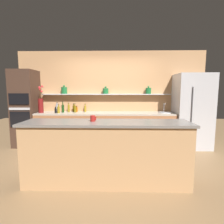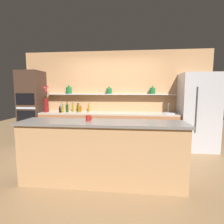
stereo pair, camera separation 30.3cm
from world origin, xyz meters
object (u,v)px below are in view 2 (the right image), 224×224
Objects in this scene: bottle_sauce_6 at (60,110)px; bottle_sauce_5 at (81,109)px; bottle_oil_4 at (78,108)px; oven_tower at (32,108)px; bottle_oil_1 at (79,109)px; flower_vase at (46,103)px; coffee_mug at (88,118)px; refrigerator at (198,112)px; bottle_wine_8 at (67,108)px; bottle_oil_2 at (63,109)px; bottle_spirit_3 at (62,108)px; bottle_oil_7 at (89,108)px; sink_fixture at (169,113)px; bottle_oil_0 at (73,108)px.

bottle_sauce_5 is at bearing 28.88° from bottle_sauce_6.
bottle_oil_4 is 0.49m from bottle_sauce_6.
oven_tower reaches higher than bottle_oil_1.
coffee_mug is at bearing -48.47° from flower_vase.
oven_tower is at bearing 179.53° from refrigerator.
flower_vase is (-4.01, -0.02, 0.19)m from refrigerator.
refrigerator is 4.45m from oven_tower.
oven_tower reaches higher than bottle_wine_8.
bottle_oil_2 is 0.85× the size of bottle_spirit_3.
oven_tower is (-4.45, 0.04, 0.05)m from refrigerator.
bottle_oil_1 is (-3.12, 0.08, 0.05)m from refrigerator.
bottle_spirit_3 is 1.62× the size of bottle_sauce_6.
sink_fixture is at bearing -4.22° from bottle_oil_7.
bottle_oil_2 is (-0.39, -0.17, -0.00)m from bottle_oil_1.
coffee_mug is (1.08, -1.94, 0.04)m from bottle_wine_8.
bottle_sauce_5 is at bearing 13.40° from bottle_spirit_3.
refrigerator is 3.10m from bottle_sauce_5.
refrigerator is 3.19m from bottle_oil_4.
bottle_oil_4 is at bearing 111.55° from coffee_mug.
bottle_oil_0 is 1.10× the size of bottle_oil_2.
sink_fixture is (-0.69, 0.05, -0.03)m from refrigerator.
bottle_oil_2 is 0.09m from bottle_sauce_6.
bottle_oil_0 is 1.08× the size of bottle_oil_4.
bottle_oil_0 is at bearing -168.08° from bottle_sauce_5.
sink_fixture is 2.50m from bottle_oil_4.
bottle_oil_0 reaches higher than sink_fixture.
bottle_sauce_6 is at bearing -7.33° from flower_vase.
oven_tower is 8.83× the size of bottle_oil_2.
bottle_oil_1 is 2.09m from coffee_mug.
bottle_wine_8 is (0.15, 0.14, 0.04)m from bottle_sauce_6.
flower_vase reaches higher than bottle_oil_1.
bottle_oil_7 is (0.24, 0.01, 0.02)m from bottle_sauce_5.
flower_vase is at bearing 131.53° from coffee_mug.
bottle_oil_4 is (1.27, 0.15, -0.01)m from oven_tower.
sink_fixture is 1.24× the size of bottle_spirit_3.
flower_vase is 0.90m from bottle_oil_1.
sink_fixture is at bearing 1.24° from flower_vase.
refrigerator is 3.32m from bottle_oil_0.
oven_tower is 2.82m from coffee_mug.
bottle_wine_8 is (-3.45, 0.07, 0.06)m from refrigerator.
bottle_oil_1 is (-2.43, 0.03, 0.07)m from sink_fixture.
bottle_spirit_3 is at bearing -166.60° from bottle_sauce_5.
bottle_spirit_3 is 1.65× the size of bottle_sauce_5.
bottle_oil_0 is at bearing 177.32° from refrigerator.
oven_tower reaches higher than bottle_oil_2.
refrigerator is at bearing 38.27° from coffee_mug.
flower_vase reaches higher than bottle_spirit_3.
bottle_oil_7 is (-2.86, 0.21, 0.04)m from refrigerator.
bottle_wine_8 is (-0.58, -0.14, 0.02)m from bottle_oil_7.
bottle_sauce_5 is (0.51, 0.12, -0.05)m from bottle_spirit_3.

